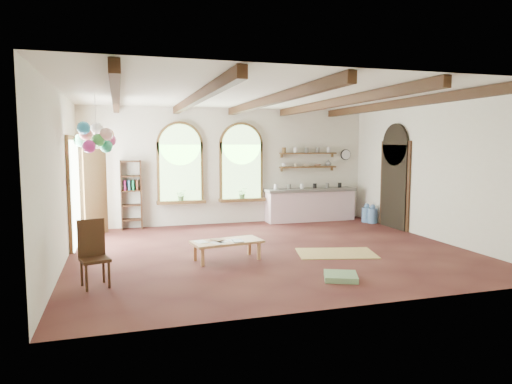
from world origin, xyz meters
name	(u,v)px	position (x,y,z in m)	size (l,w,h in m)	color
floor	(270,250)	(0.00, 0.00, 0.00)	(8.00, 8.00, 0.00)	brown
ceiling_beams	(270,100)	(0.00, 0.00, 3.10)	(6.20, 6.80, 0.18)	#371D11
window_left	(180,166)	(-1.40, 3.43, 1.63)	(1.30, 0.28, 2.20)	brown
window_right	(241,165)	(0.30, 3.43, 1.63)	(1.30, 0.28, 2.20)	brown
left_doorway	(74,193)	(-3.95, 1.80, 1.15)	(0.10, 1.90, 2.50)	brown
right_doorway	(394,187)	(3.95, 1.50, 1.10)	(0.10, 1.30, 2.40)	black
kitchen_counter	(310,204)	(2.30, 3.20, 0.48)	(2.68, 0.62, 0.94)	silver
wall_shelf_lower	(308,167)	(2.30, 3.38, 1.55)	(1.70, 0.24, 0.04)	brown
wall_shelf_upper	(308,153)	(2.30, 3.38, 1.95)	(1.70, 0.24, 0.04)	brown
wall_clock	(346,155)	(3.55, 3.45, 1.90)	(0.32, 0.32, 0.04)	black
bookshelf	(131,195)	(-2.70, 3.32, 0.90)	(0.53, 0.32, 1.80)	#371D11
coffee_table	(227,243)	(-1.04, -0.54, 0.33)	(1.41, 0.81, 0.38)	tan
side_chair	(95,268)	(-3.39, -1.54, 0.30)	(0.51, 0.51, 1.04)	#371D11
floor_mat	(336,253)	(1.19, -0.68, 0.01)	(1.55, 0.96, 0.02)	tan
floor_cushion	(341,276)	(0.46, -2.30, 0.05)	(0.53, 0.53, 0.09)	#6E9466
water_jug_a	(367,214)	(3.75, 2.50, 0.23)	(0.28, 0.28, 0.54)	#5782BA
water_jug_b	(373,215)	(3.82, 2.30, 0.23)	(0.28, 0.28, 0.53)	#5782BA
balloon_cluster	(96,138)	(-3.41, 0.80, 2.33)	(0.83, 0.88, 1.16)	silver
table_book	(214,241)	(-1.29, -0.52, 0.39)	(0.17, 0.24, 0.02)	olive
tablet	(238,241)	(-0.86, -0.63, 0.38)	(0.19, 0.28, 0.01)	black
potted_plant_left	(181,195)	(-1.40, 3.32, 0.85)	(0.27, 0.23, 0.30)	#598C4C
potted_plant_right	(242,193)	(0.30, 3.32, 0.85)	(0.27, 0.23, 0.30)	#598C4C
shelf_cup_a	(284,165)	(1.55, 3.38, 1.62)	(0.12, 0.10, 0.10)	white
shelf_cup_b	(295,165)	(1.90, 3.38, 1.62)	(0.10, 0.10, 0.09)	beige
shelf_bowl_a	(306,165)	(2.25, 3.38, 1.60)	(0.22, 0.22, 0.05)	beige
shelf_bowl_b	(318,165)	(2.60, 3.38, 1.60)	(0.20, 0.20, 0.06)	#8C664C
shelf_vase	(328,163)	(2.95, 3.38, 1.67)	(0.18, 0.18, 0.19)	slate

